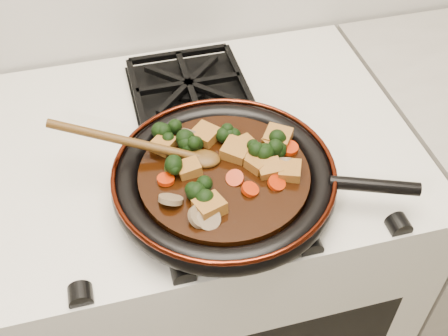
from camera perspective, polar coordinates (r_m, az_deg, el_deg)
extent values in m
cube|color=beige|center=(1.39, -1.47, -10.66)|extent=(0.76, 0.60, 0.90)
cylinder|color=black|center=(0.92, 0.00, -1.60)|extent=(0.34, 0.34, 0.01)
torus|color=black|center=(0.91, 0.00, -1.22)|extent=(0.36, 0.36, 0.04)
torus|color=#46150A|center=(0.89, 0.00, -0.31)|extent=(0.36, 0.36, 0.01)
cylinder|color=black|center=(0.91, 15.04, -1.75)|extent=(0.14, 0.07, 0.02)
cylinder|color=black|center=(0.90, 0.00, -0.92)|extent=(0.28, 0.28, 0.02)
cube|color=#8E5B20|center=(0.89, -3.57, -0.09)|extent=(0.04, 0.04, 0.03)
cube|color=#8E5B20|center=(0.92, 1.20, 1.77)|extent=(0.06, 0.06, 0.03)
cube|color=#8E5B20|center=(0.90, 3.46, 0.47)|extent=(0.05, 0.05, 0.02)
cube|color=#8E5B20|center=(0.95, 5.50, 3.09)|extent=(0.06, 0.06, 0.03)
cube|color=#8E5B20|center=(0.92, 2.54, 1.33)|extent=(0.05, 0.05, 0.02)
cube|color=#8E5B20|center=(0.94, 5.25, 2.54)|extent=(0.05, 0.04, 0.02)
cube|color=#8E5B20|center=(0.93, 2.03, 2.33)|extent=(0.04, 0.04, 0.02)
cube|color=#8E5B20|center=(0.95, -1.91, 3.35)|extent=(0.06, 0.06, 0.03)
cube|color=#8E5B20|center=(0.84, -1.46, -3.99)|extent=(0.05, 0.05, 0.03)
cube|color=#8E5B20|center=(0.90, 4.66, -0.13)|extent=(0.04, 0.03, 0.02)
cube|color=#8E5B20|center=(0.90, 6.72, -0.32)|extent=(0.05, 0.05, 0.02)
cube|color=#8E5B20|center=(0.94, -6.17, 2.35)|extent=(0.05, 0.05, 0.02)
cylinder|color=#AB2304|center=(0.89, -5.93, -1.16)|extent=(0.03, 0.03, 0.01)
cylinder|color=#AB2304|center=(0.87, 2.66, -2.19)|extent=(0.03, 0.03, 0.02)
cylinder|color=#AB2304|center=(0.88, 1.11, -1.04)|extent=(0.03, 0.03, 0.02)
cylinder|color=#AB2304|center=(0.94, 6.62, 2.06)|extent=(0.03, 0.03, 0.01)
cylinder|color=#AB2304|center=(0.88, 5.36, -1.54)|extent=(0.03, 0.03, 0.02)
cylinder|color=brown|center=(0.95, -3.42, 3.51)|extent=(0.04, 0.04, 0.03)
cylinder|color=brown|center=(0.83, -1.59, -5.17)|extent=(0.04, 0.04, 0.03)
cylinder|color=brown|center=(0.85, -5.44, -3.19)|extent=(0.05, 0.05, 0.03)
cylinder|color=brown|center=(0.83, -2.47, -4.96)|extent=(0.05, 0.05, 0.03)
cylinder|color=brown|center=(0.91, 6.31, 0.68)|extent=(0.04, 0.03, 0.03)
ellipsoid|color=#4C2F10|center=(0.91, -2.09, 0.94)|extent=(0.07, 0.06, 0.02)
cylinder|color=#4C2F10|center=(0.91, -9.89, 2.71)|extent=(0.02, 0.02, 0.25)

